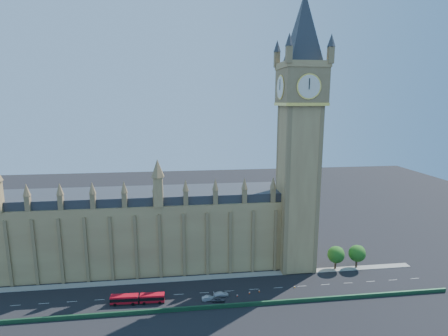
{
  "coord_description": "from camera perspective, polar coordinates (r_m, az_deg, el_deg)",
  "views": [
    {
      "loc": [
        -2.44,
        -100.87,
        59.33
      ],
      "look_at": [
        11.57,
        10.0,
        38.06
      ],
      "focal_mm": 28.0,
      "sensor_mm": 36.0,
      "label": 1
    }
  ],
  "objects": [
    {
      "name": "tree_east_far",
      "position": [
        138.27,
        20.98,
        -12.82
      ],
      "size": [
        6.0,
        6.0,
        8.5
      ],
      "color": "#382619",
      "rests_on": "ground"
    },
    {
      "name": "palace_westminster",
      "position": [
        132.94,
        -16.76,
        -9.7
      ],
      "size": [
        120.0,
        20.0,
        28.0
      ],
      "color": "#9A754A",
      "rests_on": "ground"
    },
    {
      "name": "car_white",
      "position": [
        114.94,
        -0.5,
        -19.9
      ],
      "size": [
        4.82,
        2.18,
        1.37
      ],
      "primitive_type": "imported",
      "rotation": [
        0.0,
        0.0,
        1.63
      ],
      "color": "silver",
      "rests_on": "ground"
    },
    {
      "name": "cone_a",
      "position": [
        116.64,
        4.2,
        -19.61
      ],
      "size": [
        0.57,
        0.57,
        0.76
      ],
      "rotation": [
        0.0,
        0.0,
        -0.22
      ],
      "color": "black",
      "rests_on": "ground"
    },
    {
      "name": "red_bus",
      "position": [
        114.29,
        -13.92,
        -20.01
      ],
      "size": [
        16.0,
        3.14,
        2.7
      ],
      "rotation": [
        0.0,
        0.0,
        -0.04
      ],
      "color": "red",
      "rests_on": "ground"
    },
    {
      "name": "cone_b",
      "position": [
        115.11,
        2.17,
        -20.06
      ],
      "size": [
        0.51,
        0.51,
        0.67
      ],
      "rotation": [
        0.0,
        0.0,
        0.25
      ],
      "color": "black",
      "rests_on": "ground"
    },
    {
      "name": "cone_d",
      "position": [
        117.75,
        5.78,
        -19.32
      ],
      "size": [
        0.63,
        0.63,
        0.77
      ],
      "rotation": [
        0.0,
        0.0,
        -0.37
      ],
      "color": "black",
      "rests_on": "ground"
    },
    {
      "name": "tree_east_near",
      "position": [
        134.83,
        17.89,
        -13.24
      ],
      "size": [
        6.0,
        6.0,
        8.5
      ],
      "color": "#382619",
      "rests_on": "ground"
    },
    {
      "name": "ground",
      "position": [
        117.05,
        -5.32,
        -19.73
      ],
      "size": [
        400.0,
        400.0,
        0.0
      ],
      "primitive_type": "plane",
      "color": "black",
      "rests_on": "ground"
    },
    {
      "name": "elizabeth_tower",
      "position": [
        121.86,
        12.32,
        8.29
      ],
      "size": [
        20.59,
        20.59,
        105.0
      ],
      "color": "#9A754A",
      "rests_on": "ground"
    },
    {
      "name": "kerb_north",
      "position": [
        125.29,
        -5.48,
        -17.5
      ],
      "size": [
        160.0,
        3.0,
        0.16
      ],
      "primitive_type": "cube",
      "color": "gray",
      "rests_on": "ground"
    },
    {
      "name": "bridge_parapet",
      "position": [
        109.06,
        -5.16,
        -21.85
      ],
      "size": [
        160.0,
        0.6,
        1.2
      ],
      "primitive_type": "cube",
      "color": "#1E4C2D",
      "rests_on": "ground"
    },
    {
      "name": "cone_c",
      "position": [
        121.64,
        11.46,
        -18.46
      ],
      "size": [
        0.58,
        0.58,
        0.71
      ],
      "rotation": [
        0.0,
        0.0,
        0.38
      ],
      "color": "black",
      "rests_on": "ground"
    },
    {
      "name": "car_grey",
      "position": [
        112.46,
        -0.94,
        -20.65
      ],
      "size": [
        4.21,
        1.95,
        1.39
      ],
      "primitive_type": "imported",
      "rotation": [
        0.0,
        0.0,
        1.5
      ],
      "color": "#45464D",
      "rests_on": "ground"
    },
    {
      "name": "car_silver",
      "position": [
        113.02,
        -2.48,
        -20.48
      ],
      "size": [
        4.38,
        1.64,
        1.43
      ],
      "primitive_type": "imported",
      "rotation": [
        0.0,
        0.0,
        1.6
      ],
      "color": "#989A9F",
      "rests_on": "ground"
    }
  ]
}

